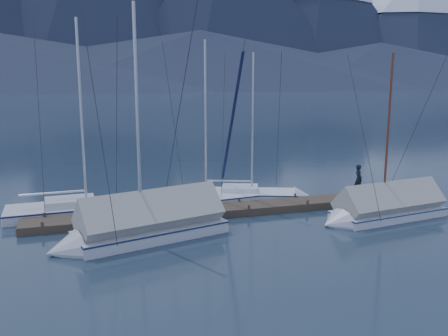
{
  "coord_description": "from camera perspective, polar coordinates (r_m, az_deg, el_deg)",
  "views": [
    {
      "loc": [
        -6.27,
        -18.66,
        6.35
      ],
      "look_at": [
        0.0,
        2.0,
        2.2
      ],
      "focal_mm": 38.0,
      "sensor_mm": 36.0,
      "label": 1
    }
  ],
  "objects": [
    {
      "name": "ground",
      "position": [
        20.68,
        1.62,
        -7.0
      ],
      "size": [
        1000.0,
        1000.0,
        0.0
      ],
      "primitive_type": "plane",
      "color": "#162433",
      "rests_on": "ground"
    },
    {
      "name": "person",
      "position": [
        25.71,
        15.87,
        -1.29
      ],
      "size": [
        0.46,
        0.62,
        1.55
      ],
      "primitive_type": "imported",
      "rotation": [
        0.0,
        0.0,
        1.4
      ],
      "color": "black",
      "rests_on": "dock"
    },
    {
      "name": "mountain_range",
      "position": [
        392.74,
        -16.04,
        18.13
      ],
      "size": [
        877.0,
        584.0,
        150.5
      ],
      "color": "#475675",
      "rests_on": "ground"
    },
    {
      "name": "mooring_posts",
      "position": [
        22.27,
        -1.24,
        -4.75
      ],
      "size": [
        15.12,
        1.52,
        0.35
      ],
      "color": "#382D23",
      "rests_on": "ground"
    },
    {
      "name": "sailboat_covered_far",
      "position": [
        19.15,
        -10.33,
        -7.13
      ],
      "size": [
        7.41,
        3.9,
        9.97
      ],
      "color": "silver",
      "rests_on": "ground"
    },
    {
      "name": "sailboat_covered_near",
      "position": [
        22.75,
        18.32,
        -4.83
      ],
      "size": [
        6.5,
        2.91,
        8.19
      ],
      "color": "silver",
      "rests_on": "ground"
    },
    {
      "name": "dock",
      "position": [
        22.47,
        0.0,
        -5.24
      ],
      "size": [
        18.0,
        1.5,
        0.54
      ],
      "color": "#382D23",
      "rests_on": "ground"
    },
    {
      "name": "sailboat_open_right",
      "position": [
        25.28,
        4.36,
        -3.36
      ],
      "size": [
        6.52,
        3.86,
        8.33
      ],
      "color": "white",
      "rests_on": "ground"
    },
    {
      "name": "sailboat_open_left",
      "position": [
        23.47,
        -14.91,
        -4.75
      ],
      "size": [
        7.53,
        3.2,
        9.84
      ],
      "color": "silver",
      "rests_on": "ground"
    },
    {
      "name": "sailboat_open_mid",
      "position": [
        24.29,
        -1.12,
        -3.89
      ],
      "size": [
        6.92,
        2.94,
        8.92
      ],
      "color": "silver",
      "rests_on": "ground"
    }
  ]
}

